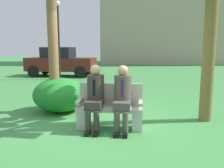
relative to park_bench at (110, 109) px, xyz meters
name	(u,v)px	position (x,y,z in m)	size (l,w,h in m)	color
ground_plane	(102,123)	(-0.20, 0.22, -0.39)	(80.00, 80.00, 0.00)	#3E8743
park_bench	(110,109)	(0.00, 0.00, 0.00)	(1.31, 0.44, 0.90)	#B7AD9E
seated_man_left	(95,94)	(-0.29, -0.12, 0.33)	(0.34, 0.72, 1.29)	#38332D
seated_man_right	(122,95)	(0.26, -0.12, 0.33)	(0.34, 0.72, 1.29)	#4C473D
shrub_near_bench	(60,95)	(-1.42, 1.06, 0.04)	(1.39, 1.27, 0.87)	#217A28
parked_car_near	(61,62)	(-3.99, 8.47, 0.44)	(3.95, 1.80, 1.68)	#591E19
street_lamp	(59,33)	(-3.54, 7.03, 2.00)	(0.24, 0.24, 3.96)	black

